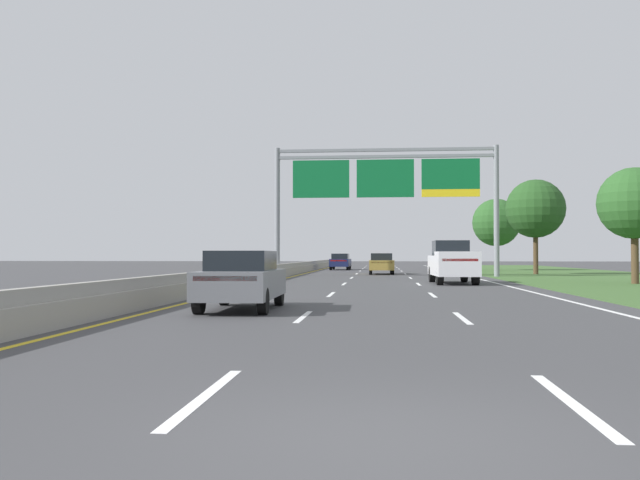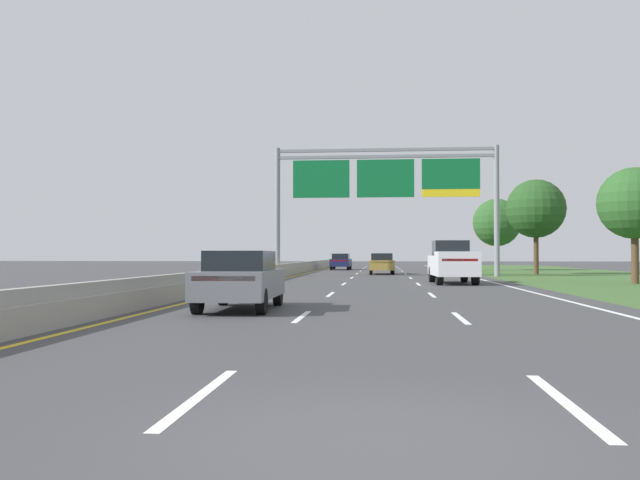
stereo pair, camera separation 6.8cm
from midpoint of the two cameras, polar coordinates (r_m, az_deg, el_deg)
ground_plane at (r=40.46m, az=5.21°, el=-3.32°), size 220.00×220.00×0.00m
lane_striping at (r=40.00m, az=5.21°, el=-3.34°), size 11.96×106.00×0.01m
grass_verge_right at (r=42.79m, az=24.27°, el=-3.09°), size 14.00×110.00×0.02m
median_barrier_concrete at (r=40.98m, az=-4.07°, el=-2.80°), size 0.60×110.00×0.85m
overhead_sign_gantry at (r=45.86m, az=5.57°, el=4.73°), size 15.06×0.42×8.76m
pickup_truck_white at (r=35.11m, az=11.14°, el=-1.86°), size 2.14×5.45×2.20m
car_navy_left_lane_sedan at (r=65.67m, az=1.81°, el=-1.81°), size 1.92×4.44×1.57m
car_gold_centre_lane_sedan at (r=51.11m, az=5.26°, el=-1.97°), size 1.87×4.42×1.57m
car_grey_left_lane_sedan at (r=18.22m, az=-6.59°, el=-3.28°), size 1.90×4.43×1.57m
roadside_tree_mid at (r=37.32m, az=25.01°, el=2.81°), size 3.59×3.59×5.84m
roadside_tree_far at (r=52.97m, az=17.75°, el=2.52°), size 4.36×4.36×7.08m
roadside_tree_distant at (r=65.54m, az=14.69°, el=1.43°), size 4.45×4.45×6.71m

